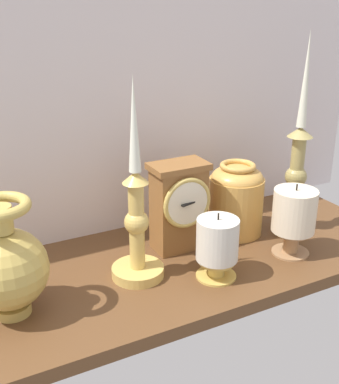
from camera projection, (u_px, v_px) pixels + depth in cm
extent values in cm
cube|color=brown|center=(159.00, 270.00, 91.06)|extent=(100.00, 36.00, 2.40)
cube|color=silver|center=(114.00, 73.00, 93.83)|extent=(120.00, 2.00, 65.00)
cube|color=brown|center=(178.00, 209.00, 93.98)|extent=(9.71, 6.02, 16.22)
cube|color=brown|center=(179.00, 166.00, 90.76)|extent=(10.88, 6.74, 1.20)
torus|color=tan|center=(187.00, 203.00, 90.21)|extent=(9.91, 0.90, 9.91)
cylinder|color=white|center=(188.00, 203.00, 90.13)|extent=(8.29, 0.40, 8.29)
cube|color=black|center=(188.00, 204.00, 89.88)|extent=(3.20, 1.41, 0.30)
cylinder|color=#D6B258|center=(138.00, 271.00, 86.57)|extent=(9.27, 9.27, 1.80)
cylinder|color=#D6B258|center=(137.00, 226.00, 83.31)|extent=(2.68, 2.68, 15.81)
sphere|color=#D6B258|center=(137.00, 222.00, 83.02)|extent=(4.28, 4.28, 4.28)
cone|color=#D6B258|center=(135.00, 177.00, 80.02)|extent=(4.45, 4.45, 2.00)
cone|color=white|center=(134.00, 124.00, 76.76)|extent=(2.04, 2.04, 15.65)
cylinder|color=#9F8E51|center=(291.00, 226.00, 103.67)|extent=(7.64, 7.64, 1.80)
cylinder|color=#9F8E51|center=(296.00, 181.00, 99.90)|extent=(2.77, 2.77, 18.58)
sphere|color=#9F8E51|center=(296.00, 177.00, 99.56)|extent=(4.43, 4.43, 4.43)
cone|color=#9F8E51|center=(301.00, 132.00, 96.10)|extent=(5.11, 5.11, 2.00)
cone|color=silver|center=(306.00, 79.00, 92.31)|extent=(1.91, 1.91, 18.49)
cylinder|color=tan|center=(13.00, 308.00, 76.37)|extent=(5.63, 5.63, 1.60)
sphere|color=tan|center=(8.00, 269.00, 73.76)|extent=(12.52, 12.52, 12.52)
cylinder|color=tan|center=(1.00, 219.00, 70.70)|extent=(3.51, 3.51, 4.05)
cylinder|color=gold|center=(236.00, 206.00, 101.06)|extent=(11.22, 11.22, 11.94)
ellipsoid|color=gold|center=(237.00, 179.00, 98.86)|extent=(10.66, 10.66, 5.33)
torus|color=gold|center=(238.00, 166.00, 97.87)|extent=(7.28, 7.28, 1.11)
cylinder|color=#AA7F54|center=(291.00, 243.00, 93.78)|extent=(2.86, 2.86, 4.47)
cylinder|color=#AA7F54|center=(290.00, 251.00, 94.46)|extent=(7.14, 7.14, 0.80)
cylinder|color=#AA7F54|center=(292.00, 232.00, 92.96)|extent=(6.43, 6.43, 0.60)
cylinder|color=beige|center=(294.00, 211.00, 91.30)|extent=(8.15, 8.15, 8.17)
cylinder|color=black|center=(297.00, 187.00, 89.57)|extent=(0.30, 0.30, 1.20)
cylinder|color=#D4B152|center=(216.00, 269.00, 86.04)|extent=(2.86, 2.86, 3.21)
cylinder|color=#D4B152|center=(216.00, 275.00, 86.49)|extent=(7.14, 7.14, 0.80)
cylinder|color=#D4B152|center=(217.00, 261.00, 85.45)|extent=(6.42, 6.42, 0.60)
cylinder|color=beige|center=(217.00, 239.00, 83.92)|extent=(7.34, 7.34, 7.47)
cylinder|color=black|center=(218.00, 216.00, 82.31)|extent=(0.30, 0.30, 1.20)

